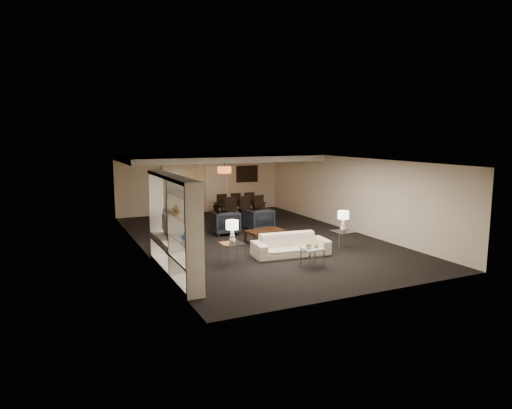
{
  "coord_description": "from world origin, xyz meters",
  "views": [
    {
      "loc": [
        -5.9,
        -12.7,
        3.27
      ],
      "look_at": [
        0.0,
        0.0,
        1.1
      ],
      "focal_mm": 32.0,
      "sensor_mm": 36.0,
      "label": 1
    }
  ],
  "objects": [
    {
      "name": "side_table_left",
      "position": [
        -1.69,
        -2.21,
        0.26
      ],
      "size": [
        0.59,
        0.59,
        0.53
      ],
      "primitive_type": null,
      "rotation": [
        0.0,
        0.0,
        0.05
      ],
      "color": "silver",
      "rests_on": "floor"
    },
    {
      "name": "vase_blue",
      "position": [
        -3.31,
        -3.58,
        1.15
      ],
      "size": [
        0.17,
        0.17,
        0.18
      ],
      "primitive_type": "imported",
      "color": "#2552A1",
      "rests_on": "media_unit"
    },
    {
      "name": "television",
      "position": [
        -3.28,
        -1.69,
        1.06
      ],
      "size": [
        1.07,
        0.14,
        0.62
      ],
      "primitive_type": "imported",
      "rotation": [
        0.0,
        0.0,
        1.57
      ],
      "color": "black",
      "rests_on": "media_unit"
    },
    {
      "name": "door",
      "position": [
        0.7,
        5.47,
        1.05
      ],
      "size": [
        0.9,
        0.05,
        2.1
      ],
      "primitive_type": "cube",
      "color": "silver",
      "rests_on": "wall_back"
    },
    {
      "name": "wall_right",
      "position": [
        3.5,
        0.0,
        1.25
      ],
      "size": [
        0.02,
        11.0,
        2.5
      ],
      "primitive_type": "cube",
      "color": "beige",
      "rests_on": "ground"
    },
    {
      "name": "chair_nm",
      "position": [
        0.89,
        2.71,
        0.48
      ],
      "size": [
        0.45,
        0.45,
        0.96
      ],
      "primitive_type": null,
      "rotation": [
        0.0,
        0.0,
        0.01
      ],
      "color": "black",
      "rests_on": "floor"
    },
    {
      "name": "floor",
      "position": [
        0.0,
        0.0,
        0.0
      ],
      "size": [
        11.0,
        11.0,
        0.0
      ],
      "primitive_type": "plane",
      "color": "black",
      "rests_on": "ground"
    },
    {
      "name": "painting",
      "position": [
        2.1,
        5.46,
        1.55
      ],
      "size": [
        0.95,
        0.04,
        0.65
      ],
      "primitive_type": "cube",
      "color": "#142D38",
      "rests_on": "wall_back"
    },
    {
      "name": "gold_gourd_a",
      "position": [
        -0.09,
        -3.31,
        0.55
      ],
      "size": [
        0.15,
        0.15,
        0.15
      ],
      "primitive_type": "sphere",
      "color": "tan",
      "rests_on": "marble_table"
    },
    {
      "name": "wall_back",
      "position": [
        0.0,
        5.5,
        1.25
      ],
      "size": [
        7.0,
        0.02,
        2.5
      ],
      "primitive_type": "cube",
      "color": "beige",
      "rests_on": "ground"
    },
    {
      "name": "floor_speaker",
      "position": [
        -3.2,
        -0.5,
        0.61
      ],
      "size": [
        0.15,
        0.15,
        1.23
      ],
      "primitive_type": "cube",
      "rotation": [
        0.0,
        0.0,
        0.1
      ],
      "color": "black",
      "rests_on": "floor"
    },
    {
      "name": "vase_amber",
      "position": [
        -3.31,
        -2.95,
        1.65
      ],
      "size": [
        0.17,
        0.17,
        0.17
      ],
      "primitive_type": "imported",
      "color": "#AD7739",
      "rests_on": "media_unit"
    },
    {
      "name": "armchair_right",
      "position": [
        0.61,
        1.09,
        0.38
      ],
      "size": [
        0.86,
        0.88,
        0.77
      ],
      "primitive_type": "imported",
      "rotation": [
        0.0,
        0.0,
        3.19
      ],
      "color": "black",
      "rests_on": "floor"
    },
    {
      "name": "chair_fm",
      "position": [
        0.89,
        4.01,
        0.48
      ],
      "size": [
        0.44,
        0.44,
        0.96
      ],
      "primitive_type": null,
      "rotation": [
        0.0,
        0.0,
        3.14
      ],
      "color": "black",
      "rests_on": "floor"
    },
    {
      "name": "chair_fl",
      "position": [
        0.29,
        4.01,
        0.48
      ],
      "size": [
        0.47,
        0.47,
        0.96
      ],
      "primitive_type": null,
      "rotation": [
        0.0,
        0.0,
        3.21
      ],
      "color": "black",
      "rests_on": "floor"
    },
    {
      "name": "wall_left",
      "position": [
        -3.5,
        0.0,
        1.25
      ],
      "size": [
        0.02,
        11.0,
        2.5
      ],
      "primitive_type": "cube",
      "color": "beige",
      "rests_on": "ground"
    },
    {
      "name": "curtains",
      "position": [
        -0.9,
        5.42,
        1.2
      ],
      "size": [
        1.5,
        0.12,
        2.4
      ],
      "primitive_type": "cube",
      "color": "beige",
      "rests_on": "wall_back"
    },
    {
      "name": "table_lamp_right",
      "position": [
        1.71,
        -2.21,
        0.82
      ],
      "size": [
        0.32,
        0.32,
        0.59
      ],
      "primitive_type": null,
      "rotation": [
        0.0,
        0.0,
        0.01
      ],
      "color": "#F5E3CF",
      "rests_on": "side_table_right"
    },
    {
      "name": "pendant_light",
      "position": [
        0.3,
        3.5,
        1.92
      ],
      "size": [
        0.52,
        0.52,
        0.24
      ],
      "primitive_type": "cylinder",
      "color": "#D8591E",
      "rests_on": "ceiling_soffit"
    },
    {
      "name": "sofa",
      "position": [
        0.01,
        -2.21,
        0.3
      ],
      "size": [
        2.14,
        1.02,
        0.6
      ],
      "primitive_type": "imported",
      "rotation": [
        0.0,
        0.0,
        -0.11
      ],
      "color": "beige",
      "rests_on": "floor"
    },
    {
      "name": "armchair_left",
      "position": [
        -0.59,
        1.09,
        0.38
      ],
      "size": [
        0.91,
        0.94,
        0.77
      ],
      "primitive_type": "imported",
      "rotation": [
        0.0,
        0.0,
        3.02
      ],
      "color": "black",
      "rests_on": "floor"
    },
    {
      "name": "table_lamp_left",
      "position": [
        -1.69,
        -2.21,
        0.82
      ],
      "size": [
        0.32,
        0.32,
        0.59
      ],
      "primitive_type": null,
      "rotation": [
        0.0,
        0.0,
        0.0
      ],
      "color": "#F5E7CF",
      "rests_on": "side_table_left"
    },
    {
      "name": "chair_nr",
      "position": [
        1.49,
        2.71,
        0.48
      ],
      "size": [
        0.5,
        0.5,
        0.96
      ],
      "primitive_type": null,
      "rotation": [
        0.0,
        0.0,
        0.13
      ],
      "color": "black",
      "rests_on": "floor"
    },
    {
      "name": "wall_front",
      "position": [
        0.0,
        -5.5,
        1.25
      ],
      "size": [
        7.0,
        0.02,
        2.5
      ],
      "primitive_type": "cube",
      "color": "beige",
      "rests_on": "ground"
    },
    {
      "name": "dining_table",
      "position": [
        0.89,
        3.36,
        0.32
      ],
      "size": [
        1.9,
        1.15,
        0.65
      ],
      "primitive_type": "imported",
      "rotation": [
        0.0,
        0.0,
        0.07
      ],
      "color": "black",
      "rests_on": "floor"
    },
    {
      "name": "chair_fr",
      "position": [
        1.49,
        4.01,
        0.48
      ],
      "size": [
        0.47,
        0.47,
        0.96
      ],
      "primitive_type": null,
      "rotation": [
        0.0,
        0.0,
        3.09
      ],
      "color": "black",
      "rests_on": "floor"
    },
    {
      "name": "chair_nl",
      "position": [
        0.29,
        2.71,
        0.48
      ],
      "size": [
        0.49,
        0.49,
        0.96
      ],
      "primitive_type": null,
      "rotation": [
        0.0,
        0.0,
        -0.12
      ],
      "color": "black",
      "rests_on": "floor"
    },
    {
      "name": "ceiling",
      "position": [
        0.0,
        0.0,
        2.5
      ],
      "size": [
        7.0,
        11.0,
        0.02
      ],
      "primitive_type": "cube",
      "color": "silver",
      "rests_on": "ground"
    },
    {
      "name": "ceiling_soffit",
      "position": [
        0.0,
        3.5,
        2.4
      ],
      "size": [
        7.0,
        4.0,
        0.2
      ],
      "primitive_type": "cube",
      "color": "silver",
      "rests_on": "ceiling"
    },
    {
      "name": "floor_lamp",
      "position": [
        -1.08,
        5.2,
        0.77
      ],
      "size": [
        0.3,
        0.3,
        1.54
      ],
      "primitive_type": null,
      "rotation": [
        0.0,
        0.0,
        0.43
      ],
      "color": "black",
      "rests_on": "floor"
    },
    {
      "name": "side_table_right",
      "position": [
        1.71,
        -2.21,
        0.26
      ],
      "size": [
        0.61,
        0.61,
        0.53
      ],
      "primitive_type": null,
      "rotation": [
        0.0,
        0.0,
        -0.07
      ],
      "color": "silver",
      "rests_on": "floor"
    },
    {
      "name": "coffee_table",
      "position": [
        0.01,
        -0.61,
        0.2
      ],
      "size": [
        1.21,
        0.8,
        0.41
      ],
      "primitive_type": null,
      "rotation": [
        0.0,
        0.0,
        0.13
      ],
      "color": "black",
      "rests_on": "floor"
    },
    {
      "name": "marble_table",
      "position": [
        0.01,
        -3.31,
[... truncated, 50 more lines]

